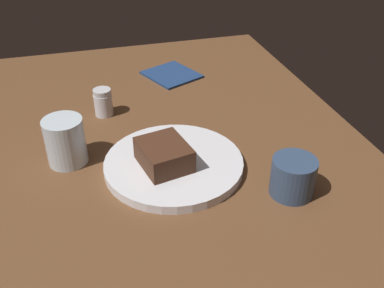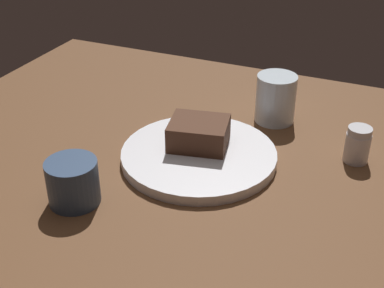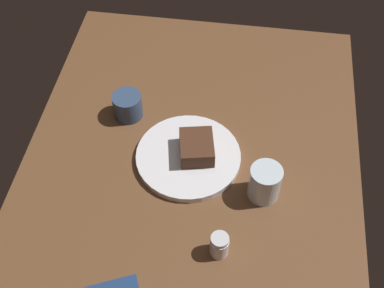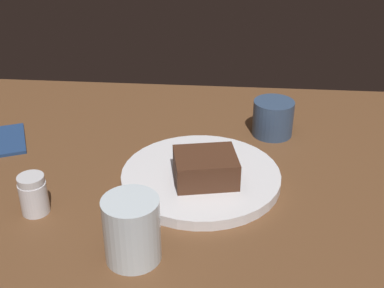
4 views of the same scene
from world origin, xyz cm
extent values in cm
cube|color=brown|center=(0.00, 0.00, 1.50)|extent=(120.00, 84.00, 3.00)
cylinder|color=silver|center=(-5.30, -0.71, 3.88)|extent=(26.23, 26.23, 1.75)
cube|color=#472819|center=(-6.16, 1.27, 6.98)|extent=(11.21, 10.00, 4.46)
cylinder|color=silver|center=(19.02, 9.68, 5.54)|extent=(4.17, 4.17, 5.09)
cylinder|color=silver|center=(19.02, 9.68, 8.69)|extent=(3.96, 3.96, 1.20)
cylinder|color=silver|center=(2.39, 18.40, 7.59)|extent=(7.54, 7.54, 9.18)
cylinder|color=#334766|center=(-17.88, -18.83, 6.44)|extent=(7.76, 7.76, 6.88)
cube|color=navy|center=(35.37, -9.98, 3.30)|extent=(16.87, 16.20, 0.60)
camera|label=1|loc=(-71.08, 14.18, 52.92)|focal=41.24mm
camera|label=2|loc=(24.09, -71.32, 51.15)|focal=49.85mm
camera|label=3|loc=(70.21, 11.10, 105.46)|focal=47.54mm
camera|label=4|loc=(-9.95, 70.14, 49.54)|focal=47.73mm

